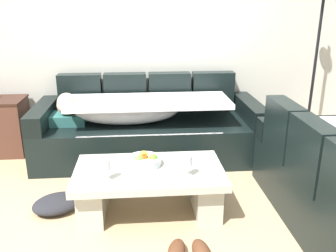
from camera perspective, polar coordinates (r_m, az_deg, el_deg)
ground_plane at (r=2.74m, az=-3.37°, el=-18.35°), size 14.00×14.00×0.00m
back_wall at (r=4.34m, az=-4.51°, el=14.78°), size 9.00×0.10×2.70m
couch_along_wall at (r=4.03m, az=-3.57°, el=-0.37°), size 2.43×0.92×0.88m
coffee_table at (r=3.01m, az=-2.95°, el=-9.18°), size 1.20×0.68×0.38m
fruit_bowl at (r=3.00m, az=-3.73°, el=-5.41°), size 0.28×0.28×0.10m
wine_glass_near_left at (r=2.76m, az=-9.72°, el=-6.18°), size 0.07×0.07×0.17m
wine_glass_near_right at (r=2.79m, az=3.13°, el=-5.64°), size 0.07×0.07×0.17m
open_magazine at (r=3.04m, az=2.90°, el=-5.84°), size 0.33×0.29×0.01m
floor_lamp at (r=4.39m, az=21.90°, el=10.49°), size 0.33×0.31×1.95m
pair_of_shoes at (r=2.61m, az=3.32°, el=-19.12°), size 0.33×0.30×0.09m
crumpled_garment at (r=3.24m, az=-17.05°, el=-11.54°), size 0.50×0.47×0.12m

